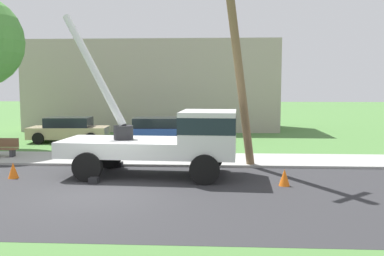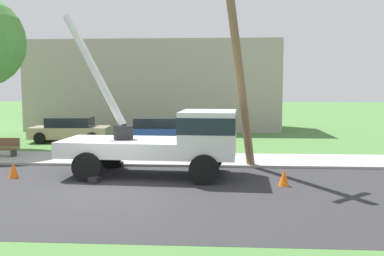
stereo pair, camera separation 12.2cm
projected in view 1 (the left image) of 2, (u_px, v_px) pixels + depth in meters
The scene contains 11 objects.
ground_plane at pixel (156, 141), 24.86m from camera, with size 120.00×120.00×0.00m, color #477538.
road_asphalt at pixel (101, 193), 12.94m from camera, with size 80.00×8.32×0.01m, color #2B2B2D.
sidewalk_strip at pixel (136, 159), 18.56m from camera, with size 80.00×3.01×0.10m, color #9E9E99.
utility_truck at pixel (172, 137), 15.20m from camera, with size 6.75×3.21×5.98m.
leaning_utility_pole at pixel (237, 50), 15.94m from camera, with size 1.96×2.34×8.85m.
traffic_cone_ahead at pixel (284, 177), 13.79m from camera, with size 0.36×0.36×0.56m, color orange.
traffic_cone_behind at pixel (13, 170), 14.92m from camera, with size 0.36×0.36×0.56m, color orange.
parked_sedan_tan at pixel (69, 130), 24.44m from camera, with size 4.50×2.20×1.42m.
parked_sedan_blue at pixel (156, 130), 24.11m from camera, with size 4.49×2.17×1.42m.
park_bench at pixel (0, 148), 18.92m from camera, with size 1.60×0.45×0.90m.
lowrise_building_backdrop at pixel (154, 86), 32.08m from camera, with size 18.00×6.00×6.40m, color #A5998C.
Camera 1 is at (3.46, -12.51, 3.24)m, focal length 39.98 mm.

